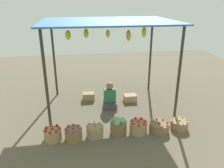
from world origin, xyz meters
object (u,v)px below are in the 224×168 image
Objects in this scene: wooden_crate_stacked_rear at (88,96)px; basket_red_apples at (53,134)px; basket_limes at (179,124)px; basket_cabbages at (118,126)px; basket_potatoes at (159,127)px; basket_purple_onions at (73,134)px; wooden_crate_near_vendor at (130,98)px; basket_red_tomatoes at (138,127)px; vendor_person at (110,98)px; basket_green_chilies at (95,131)px.

basket_red_apples is at bearing -114.48° from wooden_crate_stacked_rear.
basket_limes is at bearing -43.64° from wooden_crate_stacked_rear.
wooden_crate_stacked_rear is at bearing 106.64° from basket_cabbages.
basket_potatoes is at bearing -4.80° from basket_cabbages.
basket_purple_onions is 1.02× the size of wooden_crate_near_vendor.
basket_red_apples is 2.87m from wooden_crate_near_vendor.
basket_red_tomatoes is 1.81m from wooden_crate_near_vendor.
vendor_person is 1.88× the size of basket_cabbages.
wooden_crate_near_vendor is (-0.85, 1.76, -0.00)m from basket_limes.
basket_red_apples is at bearing -141.76° from wooden_crate_near_vendor.
basket_red_apples is at bearing 179.27° from basket_potatoes.
basket_cabbages is 0.99× the size of basket_red_tomatoes.
basket_cabbages is 1.87m from wooden_crate_near_vendor.
basket_cabbages is 0.95× the size of basket_limes.
basket_limes is 1.96m from wooden_crate_near_vendor.
basket_green_chilies is at bearing 0.54° from basket_red_apples.
basket_green_chilies is 0.58m from basket_cabbages.
basket_red_apples reaches higher than basket_limes.
wooden_crate_stacked_rear is (0.95, 2.08, -0.03)m from basket_red_apples.
basket_cabbages is (-0.00, -1.42, -0.11)m from vendor_person.
basket_potatoes is 1.84m from wooden_crate_near_vendor.
basket_potatoes is at bearing -52.63° from wooden_crate_stacked_rear.
basket_red_apples is at bearing -179.70° from basket_limes.
basket_cabbages is at bearing 4.24° from basket_green_chilies.
basket_green_chilies is at bearing 5.95° from basket_purple_onions.
vendor_person is 2.14m from basket_limes.
vendor_person is 1.87m from basket_purple_onions.
basket_limes is (1.56, -0.04, -0.08)m from basket_cabbages.
basket_cabbages reaches higher than basket_potatoes.
basket_limes is 1.11× the size of wooden_crate_near_vendor.
wooden_crate_stacked_rear is (-1.31, 0.30, 0.01)m from wooden_crate_near_vendor.
basket_potatoes is (1.00, -1.50, -0.19)m from vendor_person.
basket_green_chilies is at bearing 178.83° from basket_red_tomatoes.
basket_cabbages reaches higher than wooden_crate_near_vendor.
wooden_crate_stacked_rear is at bearing 127.37° from basket_potatoes.
basket_purple_onions is 2.55m from wooden_crate_near_vendor.
basket_red_apples is 0.99× the size of basket_green_chilies.
wooden_crate_stacked_rear is at bearing 90.85° from basket_green_chilies.
basket_red_tomatoes is 0.88× the size of basket_potatoes.
basket_red_apples reaches higher than basket_potatoes.
vendor_person reaches higher than basket_red_apples.
basket_purple_onions is at bearing -179.71° from basket_potatoes.
wooden_crate_near_vendor is at bearing 99.53° from basket_potatoes.
basket_purple_onions is 1.00× the size of basket_green_chilies.
wooden_crate_near_vendor is at bearing 67.84° from basket_cabbages.
basket_red_apples is (-1.56, -1.47, -0.15)m from vendor_person.
basket_purple_onions reaches higher than wooden_crate_near_vendor.
vendor_person is 1.85× the size of basket_red_tomatoes.
basket_green_chilies is (0.98, 0.01, -0.01)m from basket_red_apples.
vendor_person is at bearing 68.39° from basket_green_chilies.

